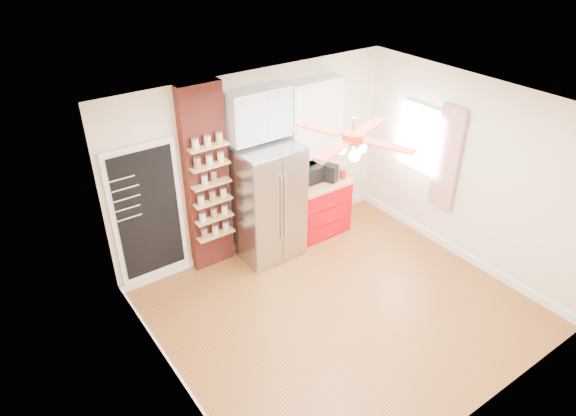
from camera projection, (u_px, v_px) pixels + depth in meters
floor at (341, 310)px, 6.71m from camera, size 4.50×4.50×0.00m
ceiling at (355, 113)px, 5.33m from camera, size 4.50×4.50×0.00m
wall_back at (256, 162)px, 7.42m from camera, size 4.50×0.02×2.70m
wall_front at (494, 319)px, 4.62m from camera, size 4.50×0.02×2.70m
wall_left at (169, 296)px, 4.90m from camera, size 0.02×4.00×2.70m
wall_right at (469, 173)px, 7.14m from camera, size 0.02×4.00×2.70m
chalkboard at (148, 214)px, 6.68m from camera, size 0.95×0.05×1.95m
brick_pillar at (206, 180)px, 6.94m from camera, size 0.60×0.16×2.70m
fridge at (268, 202)px, 7.38m from camera, size 0.90×0.70×1.75m
upper_glass_cabinet at (258, 114)px, 6.87m from camera, size 0.90×0.35×0.70m
red_cabinet at (318, 206)px, 8.12m from camera, size 0.94×0.64×0.90m
upper_shelf_unit at (313, 118)px, 7.51m from camera, size 0.90×0.30×1.15m
window at (421, 139)px, 7.66m from camera, size 0.04×0.75×1.05m
curtain at (447, 159)px, 7.30m from camera, size 0.06×0.40×1.55m
ceiling_fan at (353, 138)px, 5.47m from camera, size 1.40×1.40×0.44m
toaster_oven at (307, 175)px, 7.80m from camera, size 0.46×0.31×0.25m
coffee_maker at (331, 173)px, 7.83m from camera, size 0.23×0.25×0.27m
canister_left at (343, 174)px, 7.94m from camera, size 0.14×0.14×0.15m
canister_right at (332, 171)px, 8.03m from camera, size 0.13×0.13×0.14m
pantry_jar_oats at (204, 180)px, 6.76m from camera, size 0.08×0.08×0.13m
pantry_jar_beans at (213, 177)px, 6.85m from camera, size 0.12×0.12×0.13m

